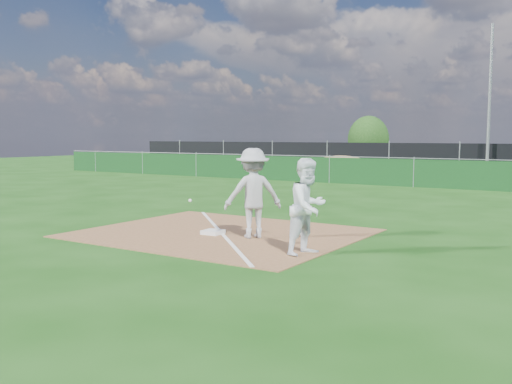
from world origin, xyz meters
TOP-DOWN VIEW (x-y plane):
  - ground at (0.00, 10.00)m, footprint 90.00×90.00m
  - infield_dirt at (0.00, 1.00)m, footprint 6.00×5.00m
  - foul_line at (0.00, 1.00)m, footprint 5.01×5.01m
  - green_fence at (0.00, 15.00)m, footprint 44.00×0.05m
  - dirt_mound at (-5.00, 18.50)m, footprint 3.38×2.60m
  - black_fence at (0.00, 23.00)m, footprint 46.00×0.04m
  - parking_lot at (0.00, 28.00)m, footprint 46.00×9.00m
  - light_pole at (1.50, 22.70)m, footprint 0.16×0.16m
  - first_base at (-0.05, 0.76)m, footprint 0.44×0.44m
  - play_at_first at (0.95, 0.88)m, footprint 2.63×1.39m
  - runner at (2.73, 0.02)m, footprint 0.86×1.01m
  - car_left at (-7.40, 27.54)m, footprint 4.85×3.47m
  - car_mid at (-2.12, 27.93)m, footprint 4.66×2.40m
  - tree_left at (-9.14, 32.59)m, footprint 3.16×3.16m

SIDE VIEW (x-z plane):
  - ground at x=0.00m, z-range 0.00..0.00m
  - parking_lot at x=0.00m, z-range 0.00..0.01m
  - infield_dirt at x=0.00m, z-range 0.00..0.02m
  - foul_line at x=0.00m, z-range 0.02..0.03m
  - first_base at x=-0.05m, z-range 0.02..0.11m
  - dirt_mound at x=-5.00m, z-range 0.00..1.17m
  - green_fence at x=0.00m, z-range 0.00..1.20m
  - car_mid at x=-2.12m, z-range 0.01..1.47m
  - car_left at x=-7.40m, z-range 0.01..1.54m
  - black_fence at x=0.00m, z-range 0.00..1.80m
  - runner at x=2.73m, z-range 0.00..1.81m
  - play_at_first at x=0.95m, z-range 0.02..1.95m
  - tree_left at x=-9.14m, z-range 0.05..3.81m
  - light_pole at x=1.50m, z-range 0.00..8.00m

